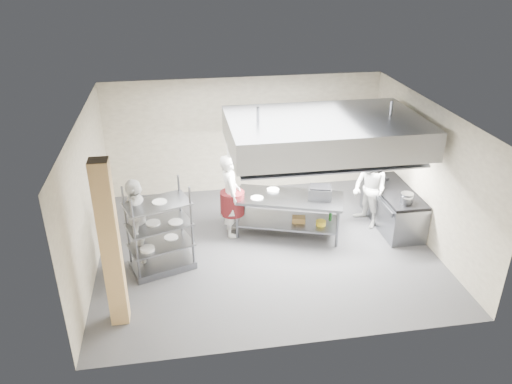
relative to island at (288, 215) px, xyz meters
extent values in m
plane|color=#3A3A3D|center=(-0.62, -0.51, -0.46)|extent=(7.00, 7.00, 0.00)
plane|color=silver|center=(-0.62, -0.51, 2.54)|extent=(7.00, 7.00, 0.00)
plane|color=#A0967F|center=(-0.62, 2.49, 1.04)|extent=(7.00, 0.00, 7.00)
plane|color=#A0967F|center=(-4.12, -0.51, 1.04)|extent=(0.00, 6.00, 6.00)
plane|color=#A0967F|center=(2.88, -0.51, 1.04)|extent=(0.00, 6.00, 6.00)
cube|color=tan|center=(-3.52, -2.41, 1.04)|extent=(0.30, 0.30, 3.00)
cube|color=gray|center=(0.68, -0.11, 1.94)|extent=(4.00, 2.50, 0.60)
cube|color=white|center=(-0.22, -0.11, 1.62)|extent=(1.60, 0.12, 0.04)
cube|color=white|center=(1.58, -0.11, 1.62)|extent=(1.60, 0.12, 0.04)
cube|color=gray|center=(1.18, 2.33, 1.04)|extent=(1.50, 0.28, 0.04)
cube|color=gray|center=(0.00, 0.00, 0.42)|extent=(2.53, 1.68, 0.06)
cube|color=gray|center=(0.00, 0.00, -0.16)|extent=(2.33, 1.53, 0.04)
cube|color=gray|center=(2.46, -0.01, -0.04)|extent=(0.80, 2.00, 0.84)
cube|color=black|center=(2.46, -0.01, 0.41)|extent=(0.78, 1.96, 0.06)
imported|color=white|center=(-1.28, 0.19, 0.50)|extent=(0.48, 0.71, 1.91)
imported|color=silver|center=(1.89, 0.08, 0.44)|extent=(0.89, 1.02, 1.79)
imported|color=silver|center=(-3.22, -0.77, 0.50)|extent=(0.49, 1.13, 1.92)
cube|color=slate|center=(0.65, -0.14, 0.58)|extent=(0.58, 0.51, 0.24)
cube|color=olive|center=(0.21, -0.12, -0.07)|extent=(0.33, 0.26, 0.13)
cylinder|color=gray|center=(2.46, -0.60, 0.54)|extent=(0.27, 0.27, 0.19)
cylinder|color=white|center=(-2.80, -0.95, 0.13)|extent=(0.28, 0.28, 0.05)
camera|label=1|loc=(-2.31, -9.54, 5.36)|focal=35.00mm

